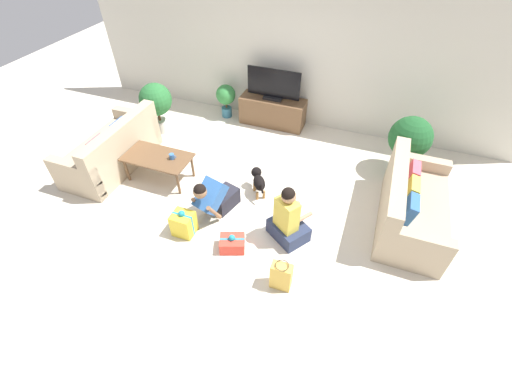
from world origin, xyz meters
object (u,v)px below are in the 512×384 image
Objects in this scene: person_kneeling at (215,197)px; potted_plant_corner_left at (156,102)px; mug at (172,156)px; person_sitting at (288,220)px; dog at (258,180)px; gift_box_b at (232,243)px; sofa_right at (410,207)px; gift_bag_a at (281,276)px; coffee_table at (158,159)px; potted_plant_corner_right at (410,138)px; tv at (273,86)px; sofa_left at (112,151)px; potted_plant_back_left at (226,97)px; gift_box_a at (184,223)px; tv_console at (273,111)px.

potted_plant_corner_left is at bearing 155.92° from person_kneeling.
person_sitting is at bearing -14.17° from mug.
dog reaches higher than gift_box_b.
gift_bag_a is (-1.39, -1.67, -0.11)m from sofa_right.
coffee_table reaches higher than gift_bag_a.
gift_box_b is at bearing 60.03° from dog.
person_sitting is (-1.40, -2.12, -0.32)m from potted_plant_corner_right.
dog is at bearing 8.48° from coffee_table.
potted_plant_corner_left is 1.62m from mug.
person_sitting is (1.15, -2.79, -0.48)m from tv.
gift_box_b is (2.65, -0.97, -0.21)m from sofa_left.
potted_plant_corner_left is at bearing 138.48° from gift_box_b.
gift_bag_a is (1.29, -0.86, -0.12)m from person_kneeling.
potted_plant_back_left is 4.22m from gift_bag_a.
person_sitting is 0.82m from gift_box_b.
potted_plant_corner_right reaches higher than dog.
potted_plant_corner_left is 2.45× the size of gift_box_b.
person_kneeling is at bearing 132.74° from gift_box_b.
gift_box_a is at bearing 63.47° from sofa_left.
gift_box_b is at bearing -29.01° from coffee_table.
gift_box_b is (0.06, -1.20, -0.15)m from dog.
sofa_right reaches higher than mug.
coffee_table is 0.28m from mug.
mug is (-0.70, 0.96, 0.31)m from gift_box_a.
tv_console is at bearing 136.84° from sofa_left.
tv_console is 2.70× the size of dog.
potted_plant_corner_right is 1.09× the size of person_sitting.
tv is at bearing 165.27° from potted_plant_corner_right.
tv is 2.60× the size of gift_box_b.
tv reaches higher than sofa_left.
coffee_table is (0.93, -0.02, 0.09)m from sofa_left.
potted_plant_corner_right is 2.37× the size of gift_box_a.
sofa_left is at bearing -133.16° from tv_console.
sofa_right is at bearing 150.56° from dog.
sofa_right reaches higher than gift_box_b.
sofa_right is at bearing 94.32° from sofa_left.
potted_plant_back_left is at bearing 126.78° from person_kneeling.
tv_console is 1.27× the size of potted_plant_corner_right.
person_sitting reaches higher than gift_box_b.
tv is 1.07m from potted_plant_back_left.
tv is at bearing 54.71° from sofa_right.
sofa_left is 2.24× the size of person_kneeling.
person_sitting is at bearing 101.29° from gift_bag_a.
sofa_left is at bearing -117.06° from potted_plant_back_left.
potted_plant_corner_right reaches higher than person_kneeling.
gift_bag_a is at bearing 135.71° from person_sitting.
person_sitting is 1.02m from dog.
potted_plant_corner_right reaches higher than mug.
tv is at bearing 110.10° from gift_bag_a.
sofa_left is 2.50m from potted_plant_back_left.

